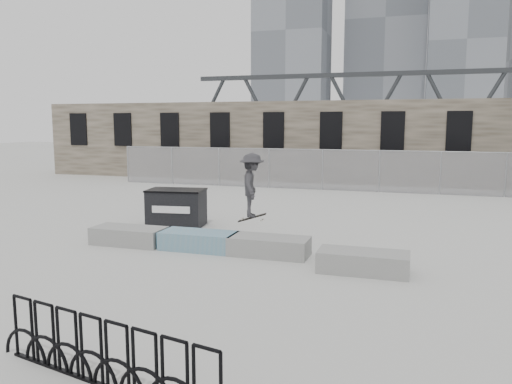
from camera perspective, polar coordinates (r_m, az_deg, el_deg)
ground at (r=13.12m, az=-2.03°, el=-6.72°), size 120.00×120.00×0.00m
stone_wall at (r=28.54m, az=8.94°, el=5.70°), size 36.00×2.58×4.50m
chainlink_fence at (r=24.93m, az=7.59°, el=2.61°), size 22.06×0.06×2.02m
planter_far_left at (r=14.18m, az=-14.33°, el=-4.77°), size 2.00×0.90×0.47m
planter_center_left at (r=13.26m, az=-6.54°, el=-5.45°), size 2.00×0.90×0.47m
planter_center_right at (r=12.60m, az=1.52°, el=-6.12°), size 2.00×0.90×0.47m
planter_offset at (r=11.47m, az=12.15°, el=-7.71°), size 2.00×0.90×0.47m
dumpster at (r=16.33m, az=-9.08°, el=-1.74°), size 1.94×1.34×1.19m
bike_rack at (r=6.82m, az=-16.96°, el=-17.40°), size 3.95×0.92×0.90m
skyline_towers at (r=107.34m, az=15.09°, el=17.03°), size 58.00×28.00×48.00m
truss_bridge at (r=67.21m, az=22.60°, el=8.02°), size 70.00×3.00×9.80m
skateboarder at (r=13.56m, az=-0.46°, el=0.79°), size 0.94×1.26×1.90m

